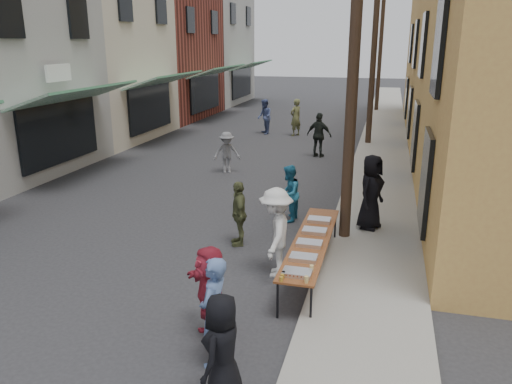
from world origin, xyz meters
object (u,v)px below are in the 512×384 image
Objects in this scene: utility_pole_mid at (374,44)px; guest_front_c at (289,194)px; guest_front_a at (223,351)px; server at (371,192)px; utility_pole_far at (381,43)px; catering_tray_sausage at (297,273)px; serving_table at (312,241)px; utility_pole_near at (355,47)px.

guest_front_c is at bearing -98.05° from utility_pole_mid.
server reaches higher than guest_front_a.
server is at bearing 87.33° from guest_front_c.
guest_front_a is at bearing -170.70° from server.
catering_tray_sausage is (-0.50, -27.72, -3.71)m from utility_pole_far.
utility_pole_mid reaches higher than serving_table.
utility_pole_near reaches higher than serving_table.
utility_pole_near is at bearing -90.00° from utility_pole_far.
guest_front_a is 0.84× the size of server.
guest_front_a is at bearing -97.30° from serving_table.
utility_pole_mid is 4.78× the size of server.
utility_pole_mid is at bearing 175.18° from guest_front_c.
utility_pole_mid is 1.00× the size of utility_pole_far.
utility_pole_far is at bearing 88.90° from serving_table.
catering_tray_sausage reaches higher than serving_table.
catering_tray_sausage is 4.76m from guest_front_c.
guest_front_a is at bearing -93.23° from utility_pole_mid.
utility_pole_far is at bearing 179.35° from guest_front_c.
utility_pole_near reaches higher than guest_front_a.
utility_pole_near is 1.00× the size of utility_pole_mid.
guest_front_a is at bearing -102.04° from catering_tray_sausage.
server is (1.05, 2.76, 0.33)m from serving_table.
catering_tray_sausage is at bearing -171.17° from server.
serving_table is 2.54× the size of guest_front_a.
guest_front_a is (-1.03, -18.19, -3.71)m from utility_pole_mid.
utility_pole_far is 23.44m from guest_front_c.
server is at bearing -88.65° from utility_pole_far.
serving_table is 2.13× the size of server.
server is (1.58, 6.89, 0.25)m from guest_front_a.
guest_front_c is at bearing 149.73° from utility_pole_near.
guest_front_a reaches higher than catering_tray_sausage.
utility_pole_mid and utility_pole_far have the same top height.
utility_pole_far is at bearing 88.97° from catering_tray_sausage.
server is at bearing -87.22° from utility_pole_mid.
utility_pole_mid is at bearing 87.96° from serving_table.
guest_front_c reaches higher than serving_table.
catering_tray_sausage is 4.54m from server.
utility_pole_mid is at bearing -90.00° from utility_pole_far.
utility_pole_near is 7.30m from guest_front_a.
catering_tray_sausage is at bearing 176.98° from guest_front_a.
serving_table is (-0.50, -26.07, -3.79)m from utility_pole_far.
utility_pole_near is 5.89× the size of guest_front_c.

